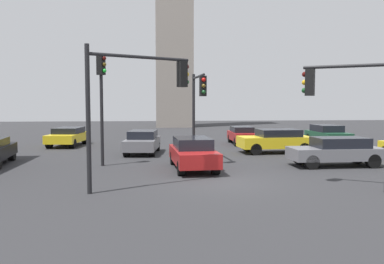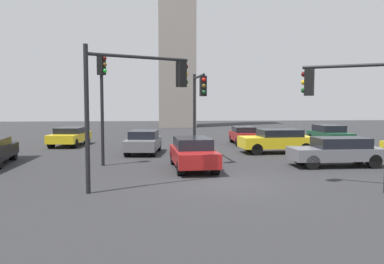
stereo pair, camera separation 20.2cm
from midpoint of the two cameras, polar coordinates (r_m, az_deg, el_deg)
The scene contains 12 objects.
ground_plane at distance 15.76m, azimuth 5.13°, elevation -7.25°, with size 103.56×103.56×0.00m, color #2D2D30.
traffic_light_0 at distance 15.29m, azimuth 21.67°, elevation 4.74°, with size 2.66×1.67×4.83m.
traffic_light_1 at distance 14.63m, azimuth -7.49°, elevation 6.19°, with size 3.69×2.01×5.12m.
traffic_light_2 at distance 20.01m, azimuth -12.55°, elevation 6.08°, with size 0.49×0.44×5.49m.
traffic_light_3 at distance 20.96m, azimuth 1.24°, elevation 4.93°, with size 0.43×3.25×4.73m.
car_0 at distance 30.00m, azimuth -16.99°, elevation -0.54°, with size 2.43×4.54×1.33m.
car_1 at distance 31.73m, azimuth 19.39°, elevation -0.26°, with size 2.02×4.33×1.43m.
car_2 at distance 24.55m, azimuth -6.76°, elevation -1.37°, with size 2.25×4.17×1.41m.
car_3 at distance 20.77m, azimuth 20.50°, elevation -2.58°, with size 4.53×1.89×1.43m.
car_4 at distance 30.04m, azimuth 7.66°, elevation -0.40°, with size 1.75×3.98×1.32m.
car_5 at distance 18.68m, azimuth 0.44°, elevation -3.00°, with size 2.09×4.58×1.48m.
car_8 at distance 25.18m, azimuth 12.37°, elevation -1.17°, with size 4.57×2.27×1.48m.
Camera 2 is at (-2.55, -15.22, 3.15)m, focal length 37.00 mm.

